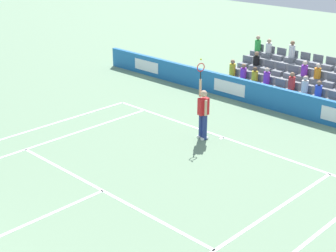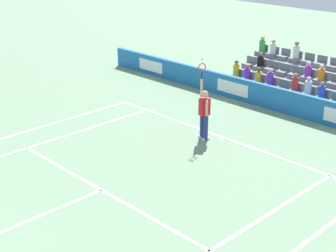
# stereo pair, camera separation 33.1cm
# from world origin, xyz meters

# --- Properties ---
(line_baseline) EXTENTS (10.97, 0.10, 0.01)m
(line_baseline) POSITION_xyz_m (0.00, -11.89, 0.00)
(line_baseline) COLOR white
(line_baseline) RESTS_ON ground
(line_service) EXTENTS (8.23, 0.10, 0.01)m
(line_service) POSITION_xyz_m (0.00, -6.40, 0.00)
(line_service) COLOR white
(line_service) RESTS_ON ground
(line_singles_sideline_left) EXTENTS (0.10, 11.89, 0.01)m
(line_singles_sideline_left) POSITION_xyz_m (4.12, -5.95, 0.00)
(line_singles_sideline_left) COLOR white
(line_singles_sideline_left) RESTS_ON ground
(line_centre_mark) EXTENTS (0.10, 0.20, 0.01)m
(line_centre_mark) POSITION_xyz_m (0.00, -11.79, 0.00)
(line_centre_mark) COLOR white
(line_centre_mark) RESTS_ON ground
(sponsor_barrier) EXTENTS (20.87, 0.22, 0.96)m
(sponsor_barrier) POSITION_xyz_m (0.00, -15.63, 0.48)
(sponsor_barrier) COLOR #1E66AD
(sponsor_barrier) RESTS_ON ground
(tennis_player) EXTENTS (0.51, 0.41, 2.85)m
(tennis_player) POSITION_xyz_m (0.48, -11.31, 0.99)
(tennis_player) COLOR navy
(tennis_player) RESTS_ON ground
(stadium_stand) EXTENTS (7.44, 2.85, 2.21)m
(stadium_stand) POSITION_xyz_m (0.03, -17.93, 0.56)
(stadium_stand) COLOR gray
(stadium_stand) RESTS_ON ground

